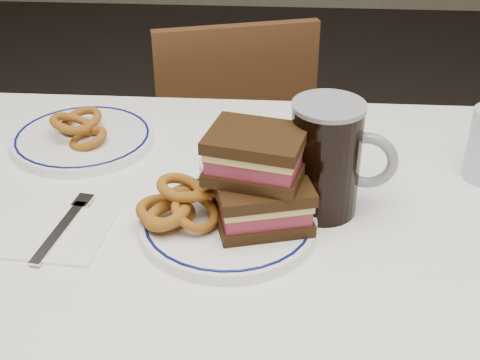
# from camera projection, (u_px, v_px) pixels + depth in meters

# --- Properties ---
(dining_table) EXTENTS (1.27, 0.87, 0.75)m
(dining_table) POSITION_uv_depth(u_px,v_px,m) (223.00, 286.00, 0.99)
(dining_table) COLOR white
(dining_table) RESTS_ON floor
(chair_far) EXTENTS (0.47, 0.47, 0.82)m
(chair_far) POSITION_uv_depth(u_px,v_px,m) (229.00, 151.00, 1.75)
(chair_far) COLOR #492517
(chair_far) RESTS_ON floor
(main_plate) EXTENTS (0.25, 0.25, 0.02)m
(main_plate) POSITION_uv_depth(u_px,v_px,m) (228.00, 223.00, 0.93)
(main_plate) COLOR white
(main_plate) RESTS_ON dining_table
(reuben_sandwich) EXTENTS (0.16, 0.14, 0.13)m
(reuben_sandwich) POSITION_uv_depth(u_px,v_px,m) (259.00, 179.00, 0.89)
(reuben_sandwich) COLOR black
(reuben_sandwich) RESTS_ON main_plate
(onion_rings_main) EXTENTS (0.12, 0.10, 0.07)m
(onion_rings_main) POSITION_uv_depth(u_px,v_px,m) (178.00, 204.00, 0.91)
(onion_rings_main) COLOR brown
(onion_rings_main) RESTS_ON main_plate
(ketchup_ramekin) EXTENTS (0.06, 0.06, 0.03)m
(ketchup_ramekin) POSITION_uv_depth(u_px,v_px,m) (218.00, 170.00, 1.00)
(ketchup_ramekin) COLOR white
(ketchup_ramekin) RESTS_ON main_plate
(beer_mug) EXTENTS (0.15, 0.10, 0.17)m
(beer_mug) POSITION_uv_depth(u_px,v_px,m) (328.00, 158.00, 0.93)
(beer_mug) COLOR black
(beer_mug) RESTS_ON dining_table
(far_plate) EXTENTS (0.24, 0.24, 0.02)m
(far_plate) POSITION_uv_depth(u_px,v_px,m) (83.00, 138.00, 1.14)
(far_plate) COLOR white
(far_plate) RESTS_ON dining_table
(onion_rings_far) EXTENTS (0.10, 0.12, 0.06)m
(onion_rings_far) POSITION_uv_depth(u_px,v_px,m) (80.00, 127.00, 1.13)
(onion_rings_far) COLOR brown
(onion_rings_far) RESTS_ON far_plate
(napkin_fork) EXTENTS (0.14, 0.17, 0.01)m
(napkin_fork) POSITION_uv_depth(u_px,v_px,m) (60.00, 232.00, 0.92)
(napkin_fork) COLOR white
(napkin_fork) RESTS_ON dining_table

